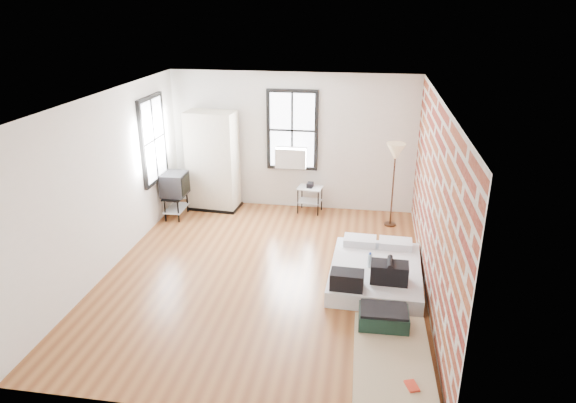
% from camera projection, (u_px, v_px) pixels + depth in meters
% --- Properties ---
extents(ground, '(6.00, 6.00, 0.00)m').
position_uv_depth(ground, '(264.00, 274.00, 8.20)').
color(ground, brown).
rests_on(ground, ground).
extents(room_shell, '(5.02, 6.02, 2.80)m').
position_uv_depth(room_shell, '(282.00, 165.00, 7.86)').
color(room_shell, silver).
rests_on(room_shell, ground).
extents(mattress_main, '(1.43, 1.91, 0.60)m').
position_uv_depth(mattress_main, '(375.00, 271.00, 7.96)').
color(mattress_main, white).
rests_on(mattress_main, ground).
extents(mattress_bare, '(0.95, 1.75, 0.37)m').
position_uv_depth(mattress_bare, '(390.00, 350.00, 6.25)').
color(mattress_bare, tan).
rests_on(mattress_bare, ground).
extents(wardrobe, '(1.08, 0.67, 2.04)m').
position_uv_depth(wardrobe, '(213.00, 161.00, 10.49)').
color(wardrobe, black).
rests_on(wardrobe, ground).
extents(side_table, '(0.53, 0.44, 0.64)m').
position_uv_depth(side_table, '(310.00, 192.00, 10.48)').
color(side_table, black).
rests_on(side_table, ground).
extents(floor_lamp, '(0.35, 0.35, 1.64)m').
position_uv_depth(floor_lamp, '(395.00, 156.00, 9.50)').
color(floor_lamp, '#331C11').
rests_on(floor_lamp, ground).
extents(tv_stand, '(0.47, 0.66, 0.92)m').
position_uv_depth(tv_stand, '(175.00, 186.00, 10.16)').
color(tv_stand, black).
rests_on(tv_stand, ground).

